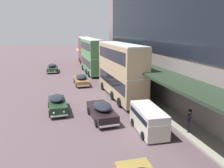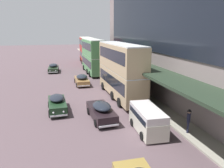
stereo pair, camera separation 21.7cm
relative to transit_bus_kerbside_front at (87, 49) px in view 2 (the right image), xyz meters
name	(u,v)px [view 2 (the right image)]	position (x,y,z in m)	size (l,w,h in m)	color
transit_bus_kerbside_front	(87,49)	(0.00, 0.00, 0.00)	(3.06, 11.18, 6.17)	#B2251E
transit_bus_kerbside_rear	(120,69)	(-0.04, -28.49, 0.11)	(2.91, 11.21, 6.38)	tan
transit_bus_kerbside_far	(93,55)	(-0.66, -12.73, 0.05)	(2.86, 10.87, 6.26)	#549959
sedan_trailing_mid	(101,111)	(-3.66, -34.66, -2.52)	(2.11, 5.02, 1.64)	black
sedan_second_near	(82,80)	(-3.80, -21.25, -2.57)	(1.94, 4.85, 1.54)	olive
sedan_trailing_near	(53,68)	(-7.87, -9.66, -2.55)	(2.11, 5.00, 1.56)	#243623
sedan_far_back	(57,103)	(-7.48, -31.51, -2.53)	(1.90, 4.62, 1.60)	#1B341E
vw_van	(147,118)	(-0.62, -37.87, -2.23)	(2.06, 4.63, 1.96)	beige
pedestrian_at_kerb	(189,120)	(2.25, -39.20, -2.14)	(0.44, 0.51, 1.86)	#252743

